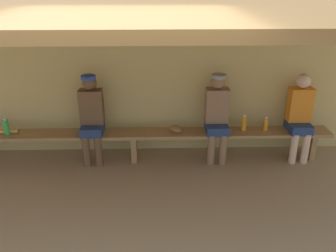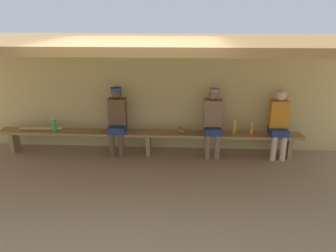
# 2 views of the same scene
# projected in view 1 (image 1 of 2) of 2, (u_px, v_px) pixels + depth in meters

# --- Properties ---
(ground_plane) EXTENTS (24.00, 24.00, 0.00)m
(ground_plane) POSITION_uv_depth(u_px,v_px,m) (127.00, 224.00, 4.15)
(ground_plane) COLOR #9E7F59
(back_wall) EXTENTS (8.00, 0.20, 2.20)m
(back_wall) POSITION_uv_depth(u_px,v_px,m) (134.00, 83.00, 5.54)
(back_wall) COLOR tan
(back_wall) RESTS_ON ground
(dugout_roof) EXTENTS (8.00, 2.80, 0.12)m
(dugout_roof) POSITION_uv_depth(u_px,v_px,m) (122.00, 15.00, 3.88)
(dugout_roof) COLOR brown
(dugout_roof) RESTS_ON back_wall
(bench) EXTENTS (6.00, 0.36, 0.46)m
(bench) POSITION_uv_depth(u_px,v_px,m) (134.00, 137.00, 5.41)
(bench) COLOR #9E7547
(bench) RESTS_ON ground
(player_in_white) EXTENTS (0.34, 0.42, 1.34)m
(player_in_white) POSITION_uv_depth(u_px,v_px,m) (217.00, 114.00, 5.30)
(player_in_white) COLOR navy
(player_in_white) RESTS_ON ground
(player_in_blue) EXTENTS (0.34, 0.42, 1.34)m
(player_in_blue) POSITION_uv_depth(u_px,v_px,m) (300.00, 114.00, 5.34)
(player_in_blue) COLOR navy
(player_in_blue) RESTS_ON ground
(player_in_red) EXTENTS (0.34, 0.42, 1.34)m
(player_in_red) POSITION_uv_depth(u_px,v_px,m) (92.00, 115.00, 5.25)
(player_in_red) COLOR navy
(player_in_red) RESTS_ON ground
(water_bottle_clear) EXTENTS (0.06, 0.06, 0.23)m
(water_bottle_clear) POSITION_uv_depth(u_px,v_px,m) (266.00, 124.00, 5.41)
(water_bottle_clear) COLOR orange
(water_bottle_clear) RESTS_ON bench
(water_bottle_blue) EXTENTS (0.08, 0.08, 0.26)m
(water_bottle_blue) POSITION_uv_depth(u_px,v_px,m) (244.00, 123.00, 5.40)
(water_bottle_blue) COLOR orange
(water_bottle_blue) RESTS_ON bench
(water_bottle_green) EXTENTS (0.07, 0.07, 0.26)m
(water_bottle_green) POSITION_uv_depth(u_px,v_px,m) (6.00, 127.00, 5.26)
(water_bottle_green) COLOR green
(water_bottle_green) RESTS_ON bench
(baseball_glove_dark_brown) EXTENTS (0.27, 0.29, 0.09)m
(baseball_glove_dark_brown) POSITION_uv_depth(u_px,v_px,m) (176.00, 129.00, 5.39)
(baseball_glove_dark_brown) COLOR olive
(baseball_glove_dark_brown) RESTS_ON bench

